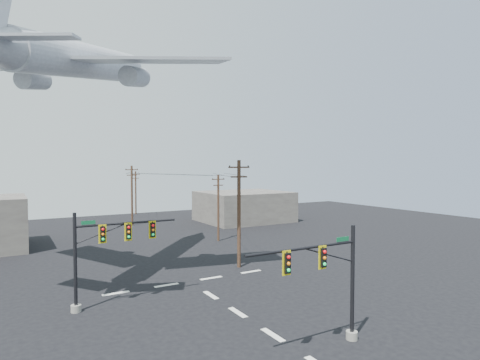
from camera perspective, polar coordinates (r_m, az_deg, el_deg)
ground at (r=24.60m, az=4.68°, el=-21.11°), size 120.00×120.00×0.00m
lane_markings at (r=28.81m, az=-1.72°, el=-17.49°), size 14.00×21.20×0.01m
signal_mast_near at (r=22.54m, az=12.96°, el=-13.92°), size 7.28×0.70×6.40m
signal_mast_far at (r=29.06m, az=-18.88°, el=-9.75°), size 7.23×0.72×6.58m
utility_pole_a at (r=37.77m, az=-0.15°, el=-4.49°), size 1.99×0.68×10.12m
utility_pole_b at (r=50.72m, az=-3.11°, el=-3.77°), size 1.70×0.28×8.38m
utility_pole_c at (r=65.66m, az=-15.12°, el=-1.96°), size 1.90×0.67×9.48m
utility_pole_d at (r=80.24m, az=-14.61°, el=-1.62°), size 1.72×0.37×8.30m
power_lines at (r=58.33m, az=-10.14°, el=0.89°), size 7.55×44.66×0.38m
airliner at (r=37.27m, az=-21.32°, el=15.40°), size 21.40×23.09×7.01m
building_right at (r=68.52m, az=0.54°, el=-3.76°), size 14.00×12.00×5.00m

